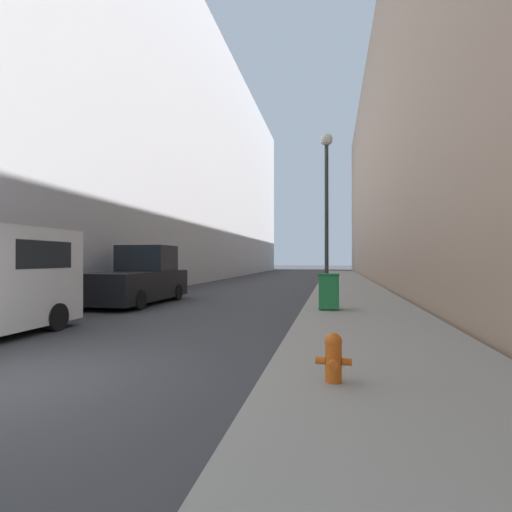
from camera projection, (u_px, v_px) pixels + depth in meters
sidewalk_right at (349, 288)px, 21.92m from camera, size 3.59×60.00×0.14m
building_left_glass at (149, 158)px, 32.83m from camera, size 12.00×60.00×19.96m
building_right_stone at (458, 154)px, 28.35m from camera, size 12.00×60.00×18.29m
fire_hydrant at (333, 356)px, 4.95m from camera, size 0.44×0.33×0.61m
trash_bin at (329, 291)px, 12.07m from camera, size 0.61×0.65×1.08m
lamppost at (327, 191)px, 16.53m from camera, size 0.51×0.51×6.74m
pickup_truck at (138, 280)px, 14.94m from camera, size 2.16×5.18×2.19m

